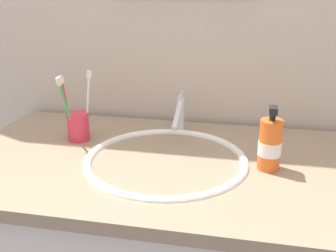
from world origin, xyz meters
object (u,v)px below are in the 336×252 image
Objects in this scene: faucet at (180,114)px; toothbrush_cup at (78,127)px; toothbrush_white at (88,100)px; soap_dispenser at (270,144)px; toothbrush_green at (66,106)px; toothbrush_red at (66,103)px.

toothbrush_cup is (-0.29, -0.12, -0.02)m from faucet.
toothbrush_cup is 0.41× the size of toothbrush_white.
faucet is at bearing 142.87° from soap_dispenser.
toothbrush_green is at bearing -110.84° from toothbrush_cup.
toothbrush_red is at bearing 171.50° from toothbrush_cup.
soap_dispenser is at bearing -8.90° from toothbrush_red.
soap_dispenser is at bearing -5.02° from toothbrush_green.
toothbrush_red is 0.61m from soap_dispenser.
faucet is 0.77× the size of toothbrush_green.
toothbrush_green is at bearing -153.31° from faucet.
faucet is at bearing 18.73° from toothbrush_red.
toothbrush_cup is at bearing -8.50° from toothbrush_red.
toothbrush_red is (-0.06, -0.01, -0.01)m from toothbrush_white.
toothbrush_red is (-0.04, 0.01, 0.07)m from toothbrush_cup.
toothbrush_green is at bearing -63.92° from toothbrush_red.
toothbrush_green is (-0.31, -0.15, 0.05)m from faucet.
toothbrush_white is (0.03, 0.02, 0.08)m from toothbrush_cup.
toothbrush_green is 0.58m from soap_dispenser.
toothbrush_red reaches higher than faucet.
toothbrush_white is 1.02× the size of toothbrush_green.
toothbrush_green reaches higher than toothbrush_red.
toothbrush_white is at bearing 32.20° from toothbrush_cup.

